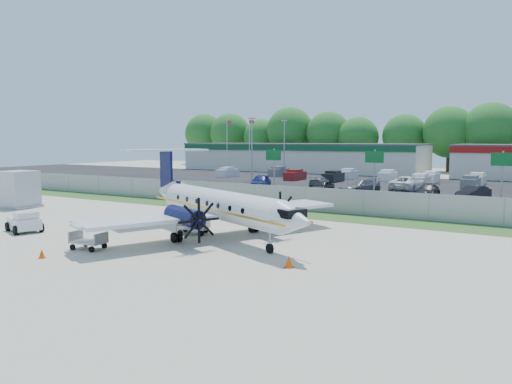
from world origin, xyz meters
The scene contains 32 objects.
ground centered at (0.00, 0.00, 0.00)m, with size 170.00×170.00×0.00m, color #BBB59E.
grass_verge centered at (0.00, 12.00, 0.01)m, with size 170.00×4.00×0.02m, color #2D561E.
access_road centered at (0.00, 19.00, 0.01)m, with size 170.00×8.00×0.02m, color black.
parking_lot centered at (0.00, 40.00, 0.01)m, with size 170.00×32.00×0.02m, color black.
perimeter_fence centered at (0.00, 14.00, 1.00)m, with size 120.00×0.06×1.99m.
building_west centered at (-24.00, 61.98, 2.63)m, with size 46.40×12.40×5.24m.
sign_left centered at (-8.00, 22.91, 3.61)m, with size 1.80×0.26×5.00m.
sign_mid centered at (3.00, 22.91, 3.61)m, with size 1.80×0.26×5.00m.
sign_right centered at (14.00, 22.91, 3.61)m, with size 1.80×0.26×5.00m.
flagpole_west centered at (-35.92, 55.00, 5.64)m, with size 1.06×0.12×10.00m.
flagpole_east centered at (-30.92, 55.00, 5.64)m, with size 1.06×0.12×10.00m.
light_pole_nw centered at (-20.00, 38.00, 5.23)m, with size 0.90×0.35×9.09m.
light_pole_sw centered at (-20.00, 48.00, 5.23)m, with size 0.90×0.35×9.09m.
tree_line centered at (0.00, 74.00, 0.00)m, with size 112.00×6.00×14.00m, color #1E601C, non-canonical shape.
aircraft centered at (0.40, 0.83, 2.03)m, with size 16.93×16.43×5.26m.
pushback_tug centered at (-11.36, -4.12, 0.64)m, with size 2.82×2.42×1.34m.
baggage_cart_near centered at (-3.67, -5.54, 0.45)m, with size 1.99×1.36×0.97m.
baggage_cart_far centered at (-1.53, 0.87, 0.48)m, with size 2.24×1.80×1.02m.
service_container centered at (-22.37, 2.73, 1.50)m, with size 3.13×3.13×3.22m.
cone_nose centered at (7.45, -3.37, 0.29)m, with size 0.43×0.43×0.61m.
cone_port_wing centered at (-4.06, -8.15, 0.22)m, with size 0.33×0.33×0.47m.
cone_starboard_wing centered at (1.07, 9.89, 0.25)m, with size 0.37×0.37×0.52m.
road_car_west centered at (-21.99, 17.17, 0.00)m, with size 2.00×4.98×1.70m, color black.
road_car_mid centered at (10.38, 20.42, 0.00)m, with size 1.83×4.51×1.31m, color beige.
parked_car_a centered at (-12.99, 28.64, 0.00)m, with size 2.01×4.98×1.70m, color navy.
parked_car_b centered at (-4.56, 28.11, 0.00)m, with size 1.61×3.99×1.36m, color black.
parked_car_c centered at (-0.62, 29.02, 0.00)m, with size 2.32×5.70×1.66m, color #595B5E.
parked_car_d centered at (6.62, 29.64, 0.00)m, with size 1.84×4.53×1.32m, color black.
parked_car_e centered at (11.00, 29.36, 0.00)m, with size 1.50×4.30×1.42m, color black.
parked_car_f centered at (-8.11, 35.12, 0.00)m, with size 1.85×4.54×1.32m, color #595B5E.
parked_car_g centered at (3.10, 35.12, 0.00)m, with size 2.84×6.15×1.71m, color silver.
far_parking_rows centered at (0.00, 45.00, 0.00)m, with size 56.00×10.00×1.60m, color gray, non-canonical shape.
Camera 1 is at (17.88, -23.64, 5.94)m, focal length 35.00 mm.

